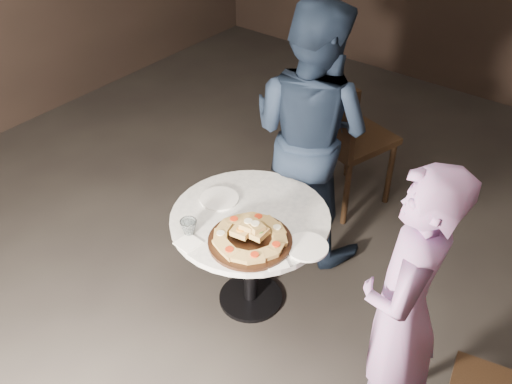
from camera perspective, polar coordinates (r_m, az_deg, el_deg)
floor at (r=3.34m, az=-0.52°, el=-12.86°), size 7.00×7.00×0.00m
table at (r=3.09m, az=-0.57°, el=-4.12°), size 0.88×0.88×0.64m
serving_board at (r=2.85m, az=-0.60°, el=-4.93°), size 0.50×0.50×0.02m
focaccia_pile at (r=2.83m, az=-0.58°, el=-4.30°), size 0.38×0.38×0.10m
plate_left at (r=3.13m, az=-3.69°, el=-0.68°), size 0.22×0.22×0.01m
plate_right at (r=2.84m, az=5.11°, el=-5.49°), size 0.25×0.25×0.01m
water_glass at (r=2.91m, az=-6.75°, el=-3.50°), size 0.11×0.11×0.08m
napkin_near at (r=2.87m, az=-6.81°, el=-5.08°), size 0.12×0.12×0.01m
napkin_far at (r=2.75m, az=2.04°, el=-7.05°), size 0.14×0.14×0.01m
chair_far at (r=3.85m, az=8.50°, el=5.97°), size 0.61×0.62×1.03m
diner_navy at (r=3.40m, az=5.43°, el=5.98°), size 0.80×0.63×1.63m
diner_teal at (r=2.52m, az=14.44°, el=-11.33°), size 0.46×0.59×1.44m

